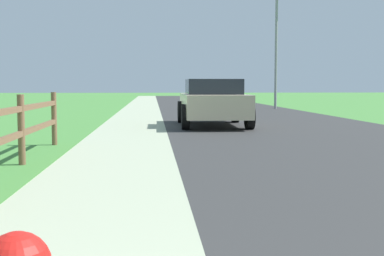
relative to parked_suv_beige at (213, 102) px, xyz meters
name	(u,v)px	position (x,y,z in m)	size (l,w,h in m)	color
ground_plane	(160,111)	(-1.49, 9.21, -0.74)	(120.00, 120.00, 0.00)	#47873B
road_asphalt	(225,109)	(2.01, 11.21, -0.73)	(7.00, 66.00, 0.01)	#333333
curb_concrete	(103,109)	(-4.49, 11.21, -0.73)	(6.00, 66.00, 0.01)	#AAB495
grass_verge	(74,109)	(-5.99, 11.21, -0.73)	(5.00, 66.00, 0.00)	#47873B
parked_suv_beige	(213,102)	(0.00, 0.00, 0.00)	(2.10, 4.36, 1.45)	#C6B793
street_lamp	(278,40)	(4.85, 11.12, 2.91)	(1.17, 0.20, 6.11)	gray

